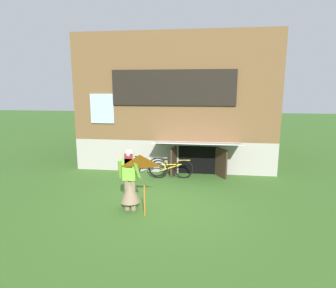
{
  "coord_description": "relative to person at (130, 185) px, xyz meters",
  "views": [
    {
      "loc": [
        1.19,
        -7.41,
        3.18
      ],
      "look_at": [
        0.08,
        1.0,
        1.5
      ],
      "focal_mm": 30.65,
      "sensor_mm": 36.0,
      "label": 1
    }
  ],
  "objects": [
    {
      "name": "bicycle_black",
      "position": [
        -0.24,
        2.87,
        -0.32
      ],
      "size": [
        1.64,
        0.32,
        0.76
      ],
      "rotation": [
        0.0,
        0.0,
        0.17
      ],
      "color": "black",
      "rests_on": "ground_plane"
    },
    {
      "name": "kite",
      "position": [
        0.4,
        -0.49,
        0.58
      ],
      "size": [
        0.85,
        0.84,
        1.53
      ],
      "color": "orange",
      "rests_on": "ground_plane"
    },
    {
      "name": "person",
      "position": [
        0.0,
        0.0,
        0.0
      ],
      "size": [
        0.61,
        0.52,
        1.64
      ],
      "rotation": [
        0.0,
        0.0,
        0.43
      ],
      "color": "#7F6B51",
      "rests_on": "ground_plane"
    },
    {
      "name": "bicycle_yellow",
      "position": [
        0.74,
        2.82,
        -0.34
      ],
      "size": [
        1.56,
        0.24,
        0.71
      ],
      "rotation": [
        0.0,
        0.0,
        0.12
      ],
      "color": "black",
      "rests_on": "ground_plane"
    },
    {
      "name": "log_house",
      "position": [
        0.73,
        6.26,
        1.89
      ],
      "size": [
        7.61,
        6.64,
        5.16
      ],
      "color": "#9E998E",
      "rests_on": "ground_plane"
    },
    {
      "name": "ground_plane",
      "position": [
        0.73,
        0.5,
        -0.69
      ],
      "size": [
        60.0,
        60.0,
        0.0
      ],
      "primitive_type": "plane",
      "color": "#386023"
    }
  ]
}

